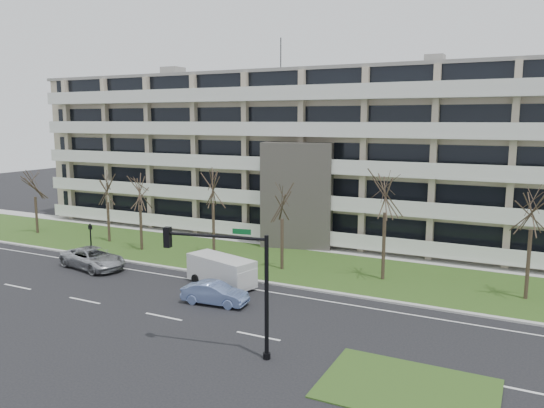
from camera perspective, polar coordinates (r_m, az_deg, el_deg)
The scene contains 19 objects.
ground at distance 30.89m, azimuth -11.58°, elevation -11.79°, with size 160.00×160.00×0.00m, color black.
grass_verge at distance 41.34m, azimuth -0.36°, elevation -6.17°, with size 90.00×10.00×0.06m, color #2D531B.
curb at distance 37.12m, azimuth -3.89°, elevation -7.93°, with size 90.00×0.35×0.12m, color #B2B2AD.
sidewalk at distance 46.15m, azimuth 2.74°, elevation -4.54°, with size 90.00×2.00×0.08m, color #B2B2AD.
grass_median at distance 23.62m, azimuth 14.40°, elevation -18.67°, with size 7.00×5.00×0.06m, color #2D531B.
lane_edge_line at distance 35.91m, azimuth -5.11°, elevation -8.63°, with size 90.00×0.12×0.01m, color white.
apartment_building at distance 51.28m, azimuth 5.89°, elevation 5.36°, with size 60.50×15.10×18.75m.
silver_pickup at distance 41.51m, azimuth -18.69°, elevation -5.55°, with size 2.54×5.51×1.53m, color #A9ABB0.
blue_sedan at distance 32.20m, azimuth -6.15°, elevation -9.53°, with size 1.40×4.00×1.32m, color #7A94D3.
white_van at distance 35.43m, azimuth -5.42°, elevation -6.94°, with size 5.29×3.15×1.93m.
traffic_signal at distance 24.55m, azimuth -4.44°, elevation -7.51°, with size 5.15×1.25×6.05m.
pedestrian_signal at distance 43.77m, azimuth -18.93°, elevation -3.36°, with size 0.32×0.28×2.90m.
tree_0 at distance 55.40m, azimuth -24.21°, elevation 2.12°, with size 3.19×3.19×6.38m.
tree_1 at distance 49.18m, azimuth -17.35°, elevation 1.78°, with size 3.22×3.22×6.44m.
tree_2 at distance 45.23m, azimuth -14.07°, elevation 1.68°, with size 3.40×3.40×6.81m.
tree_3 at distance 41.86m, azimuth -6.39°, elevation 2.40°, with size 3.90×3.90×7.81m.
tree_4 at distance 38.10m, azimuth 1.10°, elevation 0.55°, with size 3.38×3.38×6.76m.
tree_5 at distance 36.22m, azimuth 12.14°, elevation 1.93°, with size 4.19×4.19×8.38m.
tree_6 at distance 35.13m, azimuth 26.27°, elevation 0.23°, with size 3.91×3.91×7.81m.
Camera 1 is at (18.05, -22.56, 10.93)m, focal length 35.00 mm.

